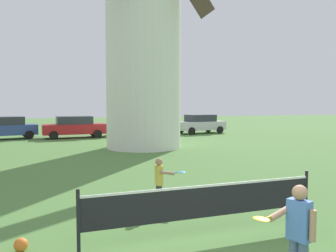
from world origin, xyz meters
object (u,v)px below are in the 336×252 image
tennis_net (206,202)px  parked_car_silver (200,124)px  player_far (160,179)px  parked_car_mustard (136,125)px  stray_ball (21,245)px  parked_car_red (75,127)px  parked_car_blue (8,128)px  player_near (298,229)px  windmill (143,18)px

tennis_net → parked_car_silver: size_ratio=1.05×
player_far → parked_car_mustard: parked_car_mustard is taller
tennis_net → stray_ball: (-3.11, 0.57, -0.57)m
tennis_net → parked_car_red: (-0.53, 20.23, 0.13)m
parked_car_blue → parked_car_silver: size_ratio=0.93×
parked_car_mustard → parked_car_silver: same height
tennis_net → player_near: bearing=-77.0°
tennis_net → parked_car_mustard: bearing=78.6°
player_near → parked_car_mustard: (3.83, 22.96, 0.04)m
parked_car_silver → parked_car_red: bearing=-177.7°
parked_car_mustard → parked_car_silver: size_ratio=0.94×
windmill → player_near: 16.29m
player_far → stray_ball: bearing=-151.8°
player_near → parked_car_silver: (9.28, 22.49, 0.04)m
parked_car_blue → parked_car_mustard: size_ratio=0.99×
player_near → player_far: 4.06m
player_near → parked_car_red: bearing=92.5°
parked_car_red → parked_car_mustard: (4.79, 0.88, -0.00)m
stray_ball → parked_car_blue: parked_car_blue is taller
stray_ball → tennis_net: bearing=-10.4°
tennis_net → parked_car_blue: (-5.00, 20.89, 0.13)m
stray_ball → parked_car_red: parked_car_red is taller
windmill → parked_car_red: bearing=113.3°
stray_ball → player_far: bearing=28.2°
player_near → parked_car_mustard: parked_car_mustard is taller
windmill → stray_ball: 15.35m
player_far → tennis_net: bearing=-86.3°
parked_car_blue → parked_car_red: size_ratio=0.90×
windmill → stray_ball: bearing=-114.6°
tennis_net → parked_car_silver: 22.81m
stray_ball → parked_car_blue: (-1.89, 20.31, 0.69)m
player_near → stray_ball: player_near is taller
player_near → player_far: bearing=98.1°
player_far → parked_car_silver: (9.85, 18.48, 0.15)m
stray_ball → player_near: bearing=-34.5°
parked_car_mustard → parked_car_silver: bearing=-4.9°
player_far → parked_car_blue: parked_car_blue is taller
windmill → stray_ball: windmill is taller
parked_car_silver → stray_ball: bearing=-122.6°
parked_car_red → stray_ball: bearing=-97.5°
player_far → parked_car_blue: bearing=104.6°
tennis_net → parked_car_mustard: (4.26, 21.11, 0.13)m
windmill → parked_car_red: windmill is taller
parked_car_red → tennis_net: bearing=-88.5°
windmill → tennis_net: (-2.58, -12.98, -6.45)m
windmill → parked_car_mustard: bearing=78.4°
tennis_net → parked_car_red: 20.24m
windmill → parked_car_silver: size_ratio=3.40×
parked_car_red → parked_car_blue: bearing=171.6°
parked_car_red → parked_car_silver: (10.24, 0.41, -0.00)m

